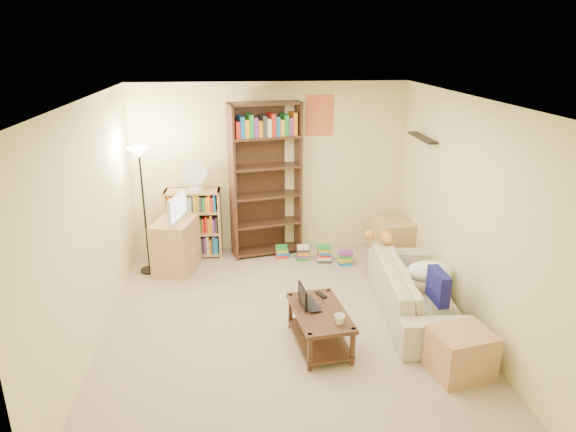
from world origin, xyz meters
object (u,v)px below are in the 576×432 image
Objects in this scene: tall_bookshelf at (266,177)px; end_cabinet at (461,353)px; laptop at (315,304)px; short_bookshelf at (194,223)px; side_table at (392,240)px; television at (173,208)px; coffee_table at (320,323)px; tv_stand at (176,246)px; mug at (340,319)px; desk_fan at (195,175)px; tabby_cat at (383,236)px; sofa at (417,290)px; floor_lamp at (141,174)px.

end_cabinet is (1.66, -3.14, -0.96)m from tall_bookshelf.
short_bookshelf is (-1.42, 2.41, 0.08)m from laptop.
short_bookshelf is at bearing 171.50° from side_table.
laptop is 2.57m from television.
tv_stand is at bearing 122.22° from coffee_table.
end_cabinet is (1.30, -0.74, -0.20)m from laptop.
laptop is at bearing 114.57° from mug.
desk_fan is at bearing 130.62° from end_cabinet.
end_cabinet is at bearing -49.38° from desk_fan.
television reaches higher than coffee_table.
short_bookshelf reaches higher than side_table.
sofa is at bearing -75.76° from tabby_cat.
tabby_cat reaches higher than sofa.
tall_bookshelf is (1.28, 0.48, 0.27)m from television.
mug is 3.25m from short_bookshelf.
tall_bookshelf is at bearing 91.73° from coffee_table.
sofa is 3.56× the size of side_table.
mug is 0.19× the size of tv_stand.
coffee_table is 2.65m from tv_stand.
floor_lamp reaches higher than tv_stand.
coffee_table is at bearing -35.77° from tv_stand.
desk_fan is 4.22m from end_cabinet.
end_cabinet is (2.72, -3.16, -0.28)m from short_bookshelf.
tv_stand is 0.33× the size of tall_bookshelf.
sofa is at bearing 17.21° from coffee_table.
tv_stand reaches higher than mug.
end_cabinet is (2.95, -2.66, -0.14)m from tv_stand.
floor_lamp is at bearing 127.98° from coffee_table.
tabby_cat is 2.75m from desk_fan.
television is (-1.68, 2.04, 0.65)m from coffee_table.
short_bookshelf is 1.74× the size of side_table.
television reaches higher than laptop.
coffee_table is 2.13× the size of desk_fan.
tall_bookshelf reaches higher than desk_fan.
side_table is at bearing -6.76° from short_bookshelf.
short_bookshelf is 2.90m from side_table.
coffee_table is 0.56× the size of floor_lamp.
mug is at bearing -46.46° from floor_lamp.
mug is 2.71m from side_table.
tabby_cat is 1.75m from coffee_table.
mug is at bearing 163.23° from end_cabinet.
side_table reaches higher than coffee_table.
tall_bookshelf is 4.88× the size of desk_fan.
tv_stand reaches higher than sofa.
sofa is 1.38m from mug.
short_bookshelf is (-1.06, 0.01, -0.68)m from tall_bookshelf.
floor_lamp is at bearing -145.71° from desk_fan.
television is (0.00, 0.00, 0.55)m from tv_stand.
tabby_cat is at bearing 0.44° from tv_stand.
tabby_cat is 0.80× the size of side_table.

